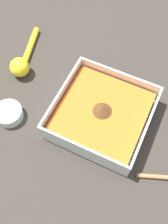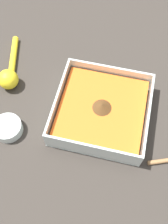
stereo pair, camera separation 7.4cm
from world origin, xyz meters
The scene contains 4 objects.
ground_plane centered at (0.00, 0.00, 0.00)m, with size 4.00×4.00×0.00m, color #332D28.
square_dish centered at (0.01, 0.01, 0.02)m, with size 0.26×0.26×0.07m.
spice_bowl centered at (0.12, -0.24, 0.01)m, with size 0.08×0.08×0.03m.
lemon_squeezer centered at (-0.05, -0.30, 0.03)m, with size 0.22×0.09×0.06m.
Camera 2 is at (0.38, 0.04, 0.69)m, focal length 42.00 mm.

